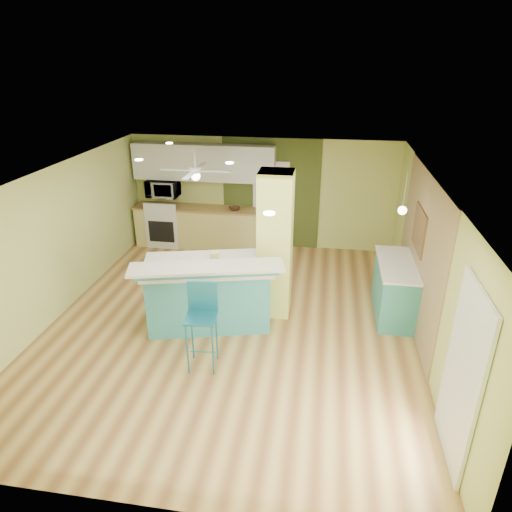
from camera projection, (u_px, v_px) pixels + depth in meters
The scene contains 23 objects.
floor at pixel (232, 322), 7.72m from camera, with size 6.00×7.00×0.01m, color brown.
ceiling at pixel (229, 177), 6.70m from camera, with size 6.00×7.00×0.01m, color white.
wall_back at pixel (262, 193), 10.37m from camera, with size 6.00×0.01×2.50m, color #C1CA6C.
wall_front at pixel (149, 412), 4.05m from camera, with size 6.00×0.01×2.50m, color #C1CA6C.
wall_left at pixel (55, 243), 7.64m from camera, with size 0.01×7.00×2.50m, color #C1CA6C.
wall_right at pixel (428, 268), 6.78m from camera, with size 0.01×7.00×2.50m, color #C1CA6C.
wood_panel at pixel (420, 252), 7.32m from camera, with size 0.02×3.40×2.50m, color #8A724F.
olive_accent at pixel (271, 194), 10.33m from camera, with size 2.20×0.02×2.50m, color #455120.
interior_door at pixel (271, 205), 10.41m from camera, with size 0.82×0.05×2.00m, color white.
french_door at pixel (462, 377), 4.79m from camera, with size 0.04×1.08×2.10m, color white.
column at pixel (275, 245), 7.57m from camera, with size 0.55×0.55×2.50m, color #D5DA65.
kitchen_run at pixel (205, 227), 10.60m from camera, with size 3.25×0.63×0.94m.
stove at pixel (166, 225), 10.73m from camera, with size 0.76×0.66×1.08m.
upper_cabinets at pixel (203, 162), 10.11m from camera, with size 3.20×0.34×0.80m, color silver.
microwave at pixel (163, 188), 10.38m from camera, with size 0.70×0.48×0.39m, color silver.
ceiling_fan at pixel (195, 171), 8.84m from camera, with size 1.41×1.41×0.61m.
pendant_lamp at pixel (402, 210), 7.25m from camera, with size 0.14×0.14×0.69m.
wall_decor at pixel (419, 230), 7.39m from camera, with size 0.03×0.90×0.70m, color brown.
peninsula at pixel (209, 292), 7.51m from camera, with size 2.43×1.74×1.25m.
bar_stool at pixel (202, 312), 6.37m from camera, with size 0.46×0.46×1.29m.
side_counter at pixel (395, 289), 7.80m from camera, with size 0.64×1.50×0.97m.
fruit_bowl at pixel (235, 209), 10.25m from camera, with size 0.26×0.26×0.06m, color #3D2519.
canister at pixel (215, 257), 7.38m from camera, with size 0.14×0.14×0.15m, color gold.
Camera 1 is at (1.43, -6.45, 4.17)m, focal length 32.00 mm.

